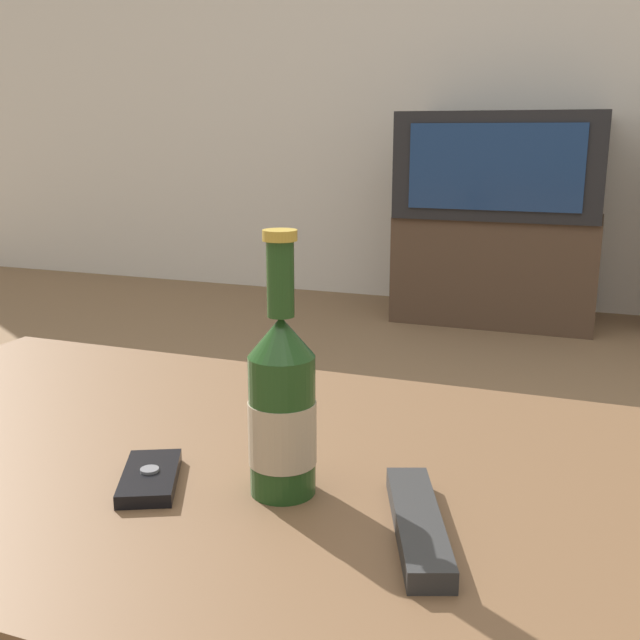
{
  "coord_description": "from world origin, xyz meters",
  "views": [
    {
      "loc": [
        0.37,
        -0.68,
        0.82
      ],
      "look_at": [
        0.02,
        0.25,
        0.58
      ],
      "focal_mm": 42.0,
      "sensor_mm": 36.0,
      "label": 1
    }
  ],
  "objects_px": {
    "tv_stand": "(497,268)",
    "cell_phone": "(150,477)",
    "beer_bottle": "(282,406)",
    "remote_control": "(418,523)",
    "television": "(503,165)"
  },
  "relations": [
    {
      "from": "tv_stand",
      "to": "cell_phone",
      "type": "xyz_separation_m",
      "value": [
        0.01,
        -2.8,
        0.25
      ]
    },
    {
      "from": "beer_bottle",
      "to": "remote_control",
      "type": "xyz_separation_m",
      "value": [
        0.14,
        -0.03,
        -0.08
      ]
    },
    {
      "from": "cell_phone",
      "to": "remote_control",
      "type": "xyz_separation_m",
      "value": [
        0.28,
        0.0,
        0.0
      ]
    },
    {
      "from": "television",
      "to": "cell_phone",
      "type": "distance_m",
      "value": 2.8
    },
    {
      "from": "television",
      "to": "tv_stand",
      "type": "bearing_deg",
      "value": 90.0
    },
    {
      "from": "television",
      "to": "remote_control",
      "type": "height_order",
      "value": "television"
    },
    {
      "from": "tv_stand",
      "to": "remote_control",
      "type": "height_order",
      "value": "remote_control"
    },
    {
      "from": "tv_stand",
      "to": "beer_bottle",
      "type": "height_order",
      "value": "beer_bottle"
    },
    {
      "from": "beer_bottle",
      "to": "cell_phone",
      "type": "relative_size",
      "value": 2.17
    },
    {
      "from": "television",
      "to": "beer_bottle",
      "type": "relative_size",
      "value": 3.25
    },
    {
      "from": "beer_bottle",
      "to": "remote_control",
      "type": "relative_size",
      "value": 1.39
    },
    {
      "from": "television",
      "to": "remote_control",
      "type": "distance_m",
      "value": 2.82
    },
    {
      "from": "tv_stand",
      "to": "cell_phone",
      "type": "relative_size",
      "value": 7.15
    },
    {
      "from": "beer_bottle",
      "to": "tv_stand",
      "type": "bearing_deg",
      "value": 92.99
    },
    {
      "from": "beer_bottle",
      "to": "cell_phone",
      "type": "distance_m",
      "value": 0.16
    }
  ]
}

